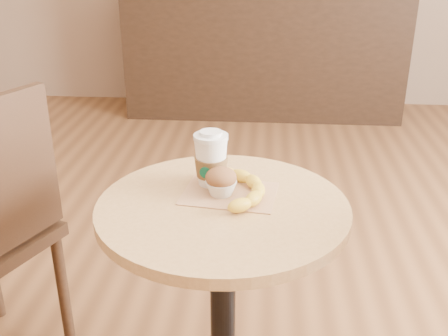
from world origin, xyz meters
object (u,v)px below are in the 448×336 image
object	(u,v)px
coffee_cup	(211,161)
banana	(240,188)
muffin	(221,182)
cafe_table	(223,282)

from	to	relation	value
coffee_cup	banana	xyz separation A→B (m)	(0.08, -0.06, -0.05)
muffin	cafe_table	bearing A→B (deg)	-79.64
cafe_table	muffin	size ratio (longest dim) A/B	9.00
coffee_cup	muffin	distance (m)	0.08
cafe_table	coffee_cup	bearing A→B (deg)	110.43
banana	cafe_table	bearing A→B (deg)	-141.88
coffee_cup	cafe_table	bearing A→B (deg)	-55.28
coffee_cup	muffin	bearing A→B (deg)	-48.80
cafe_table	muffin	bearing A→B (deg)	100.36
cafe_table	banana	xyz separation A→B (m)	(0.04, 0.05, 0.26)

